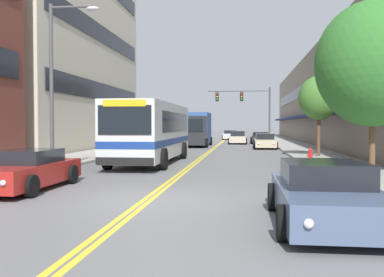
{
  "coord_description": "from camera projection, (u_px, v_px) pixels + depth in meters",
  "views": [
    {
      "loc": [
        2.62,
        -11.42,
        2.06
      ],
      "look_at": [
        -0.16,
        11.32,
        1.31
      ],
      "focal_mm": 40.0,
      "sensor_mm": 36.0,
      "label": 1
    }
  ],
  "objects": [
    {
      "name": "ground_plane",
      "position": [
        221.0,
        143.0,
        48.42
      ],
      "size": [
        240.0,
        240.0,
        0.0
      ],
      "primitive_type": "plane",
      "color": "slate"
    },
    {
      "name": "sidewalk_left",
      "position": [
        158.0,
        142.0,
        49.3
      ],
      "size": [
        3.48,
        106.0,
        0.14
      ],
      "color": "#9E9B96",
      "rests_on": "ground_plane"
    },
    {
      "name": "sidewalk_right",
      "position": [
        286.0,
        142.0,
        47.54
      ],
      "size": [
        3.48,
        106.0,
        0.14
      ],
      "color": "#9E9B96",
      "rests_on": "ground_plane"
    },
    {
      "name": "centre_line",
      "position": [
        221.0,
        143.0,
        48.42
      ],
      "size": [
        0.34,
        106.0,
        0.01
      ],
      "color": "yellow",
      "rests_on": "ground_plane"
    },
    {
      "name": "storefront_row_right",
      "position": [
        342.0,
        100.0,
        46.66
      ],
      "size": [
        9.1,
        68.0,
        9.59
      ],
      "color": "gray",
      "rests_on": "ground_plane"
    },
    {
      "name": "city_bus",
      "position": [
        152.0,
        130.0,
        23.04
      ],
      "size": [
        2.89,
        10.62,
        3.15
      ],
      "color": "silver",
      "rests_on": "ground_plane"
    },
    {
      "name": "car_navy_parked_left_near",
      "position": [
        176.0,
        138.0,
        44.44
      ],
      "size": [
        2.03,
        4.85,
        1.39
      ],
      "color": "#19234C",
      "rests_on": "ground_plane"
    },
    {
      "name": "car_red_parked_left_mid",
      "position": [
        26.0,
        171.0,
        13.56
      ],
      "size": [
        2.12,
        4.77,
        1.26
      ],
      "color": "maroon",
      "rests_on": "ground_plane"
    },
    {
      "name": "car_slate_blue_parked_right_foreground",
      "position": [
        325.0,
        195.0,
        8.81
      ],
      "size": [
        2.18,
        4.6,
        1.29
      ],
      "color": "#475675",
      "rests_on": "ground_plane"
    },
    {
      "name": "car_charcoal_parked_right_mid",
      "position": [
        260.0,
        138.0,
        46.68
      ],
      "size": [
        2.14,
        4.26,
        1.24
      ],
      "color": "#232328",
      "rests_on": "ground_plane"
    },
    {
      "name": "car_beige_parked_right_far",
      "position": [
        265.0,
        142.0,
        36.63
      ],
      "size": [
        1.99,
        4.54,
        1.29
      ],
      "color": "#BCAD89",
      "rests_on": "ground_plane"
    },
    {
      "name": "car_silver_moving_lead",
      "position": [
        230.0,
        135.0,
        58.86
      ],
      "size": [
        2.14,
        4.66,
        1.27
      ],
      "color": "#B7B7BC",
      "rests_on": "ground_plane"
    },
    {
      "name": "car_champagne_moving_second",
      "position": [
        238.0,
        138.0,
        45.56
      ],
      "size": [
        1.97,
        4.17,
        1.37
      ],
      "color": "beige",
      "rests_on": "ground_plane"
    },
    {
      "name": "box_truck",
      "position": [
        197.0,
        129.0,
        40.47
      ],
      "size": [
        2.55,
        7.03,
        3.19
      ],
      "color": "#232328",
      "rests_on": "ground_plane"
    },
    {
      "name": "traffic_signal_mast",
      "position": [
        247.0,
        104.0,
        44.21
      ],
      "size": [
        6.45,
        0.38,
        5.9
      ],
      "color": "#47474C",
      "rests_on": "ground_plane"
    },
    {
      "name": "street_lamp_left_near",
      "position": [
        59.0,
        72.0,
        17.59
      ],
      "size": [
        2.15,
        0.28,
        7.01
      ],
      "color": "#47474C",
      "rests_on": "ground_plane"
    },
    {
      "name": "street_tree_right_near",
      "position": [
        373.0,
        64.0,
        13.41
      ],
      "size": [
        3.59,
        3.59,
        5.81
      ],
      "color": "brown",
      "rests_on": "sidewalk_right"
    },
    {
      "name": "street_tree_right_mid",
      "position": [
        319.0,
        98.0,
        26.04
      ],
      "size": [
        2.46,
        2.46,
        4.9
      ],
      "color": "brown",
      "rests_on": "sidewalk_right"
    },
    {
      "name": "fire_hydrant",
      "position": [
        310.0,
        155.0,
        21.57
      ],
      "size": [
        0.29,
        0.21,
        0.73
      ],
      "color": "red",
      "rests_on": "sidewalk_right"
    }
  ]
}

